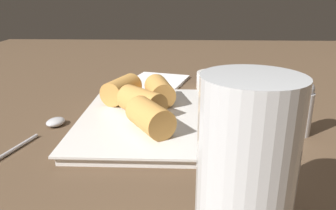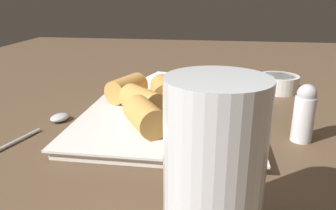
{
  "view_description": "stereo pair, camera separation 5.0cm",
  "coord_description": "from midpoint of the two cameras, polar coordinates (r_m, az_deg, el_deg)",
  "views": [
    {
      "loc": [
        50.28,
        3.99,
        21.53
      ],
      "look_at": [
        3.17,
        2.19,
        5.14
      ],
      "focal_mm": 35.0,
      "sensor_mm": 36.0,
      "label": 1
    },
    {
      "loc": [
        49.82,
        8.98,
        21.53
      ],
      "look_at": [
        3.17,
        2.19,
        5.14
      ],
      "focal_mm": 35.0,
      "sensor_mm": 36.0,
      "label": 2
    }
  ],
  "objects": [
    {
      "name": "dipping_bowl_far",
      "position": [
        0.72,
        20.57,
        3.62
      ],
      "size": [
        8.07,
        8.07,
        3.38
      ],
      "color": "white",
      "rests_on": "table_surface"
    },
    {
      "name": "drinking_glass",
      "position": [
        0.26,
        13.54,
        -10.26
      ],
      "size": [
        7.8,
        7.8,
        13.85
      ],
      "color": "silver",
      "rests_on": "table_surface"
    },
    {
      "name": "spoon",
      "position": [
        0.53,
        -17.17,
        -2.93
      ],
      "size": [
        15.94,
        5.61,
        1.14
      ],
      "color": "silver",
      "rests_on": "table_surface"
    },
    {
      "name": "napkin",
      "position": [
        0.74,
        1.97,
        4.09
      ],
      "size": [
        16.5,
        15.08,
        0.6
      ],
      "color": "white",
      "rests_on": "table_surface"
    },
    {
      "name": "dipping_bowl_near",
      "position": [
        0.7,
        12.17,
        4.07
      ],
      "size": [
        8.07,
        8.07,
        3.38
      ],
      "color": "white",
      "rests_on": "table_surface"
    },
    {
      "name": "salt_shaker",
      "position": [
        0.49,
        25.41,
        -1.33
      ],
      "size": [
        2.83,
        2.83,
        8.06
      ],
      "color": "silver",
      "rests_on": "table_surface"
    },
    {
      "name": "serving_plate",
      "position": [
        0.51,
        2.83,
        -2.59
      ],
      "size": [
        28.07,
        26.61,
        1.5
      ],
      "color": "white",
      "rests_on": "table_surface"
    },
    {
      "name": "roll_back_left",
      "position": [
        0.51,
        -1.94,
        0.76
      ],
      "size": [
        8.02,
        8.11,
        4.09
      ],
      "color": "#D19347",
      "rests_on": "serving_plate"
    },
    {
      "name": "roll_front_left",
      "position": [
        0.44,
        -0.54,
        -1.9
      ],
      "size": [
        8.37,
        7.31,
        4.09
      ],
      "color": "#D19347",
      "rests_on": "serving_plate"
    },
    {
      "name": "roll_back_right",
      "position": [
        0.58,
        -4.5,
        3.0
      ],
      "size": [
        8.32,
        6.45,
        4.09
      ],
      "color": "#D19347",
      "rests_on": "serving_plate"
    },
    {
      "name": "roll_front_right",
      "position": [
        0.56,
        1.72,
        2.63
      ],
      "size": [
        8.33,
        5.8,
        4.09
      ],
      "color": "#D19347",
      "rests_on": "serving_plate"
    },
    {
      "name": "table_surface",
      "position": [
        0.54,
        0.83,
        -2.96
      ],
      "size": [
        180.0,
        140.0,
        2.0
      ],
      "color": "brown",
      "rests_on": "ground"
    }
  ]
}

